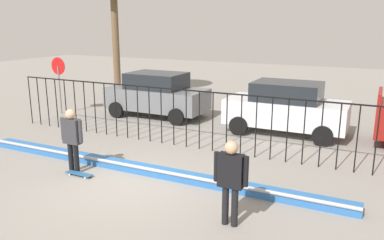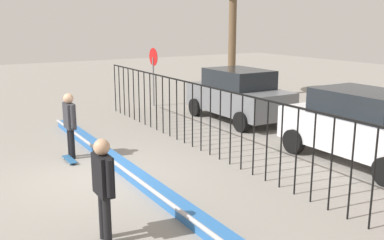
{
  "view_description": "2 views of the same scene",
  "coord_description": "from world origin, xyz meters",
  "views": [
    {
      "loc": [
        5.58,
        -7.57,
        4.0
      ],
      "look_at": [
        0.73,
        2.31,
        1.23
      ],
      "focal_mm": 36.65,
      "sensor_mm": 36.0,
      "label": 1
    },
    {
      "loc": [
        9.61,
        -3.02,
        3.63
      ],
      "look_at": [
        0.89,
        2.26,
        1.3
      ],
      "focal_mm": 40.75,
      "sensor_mm": 36.0,
      "label": 2
    }
  ],
  "objects": [
    {
      "name": "ground_plane",
      "position": [
        0.0,
        0.0,
        0.0
      ],
      "size": [
        60.0,
        60.0,
        0.0
      ],
      "primitive_type": "plane",
      "color": "gray"
    },
    {
      "name": "skateboarder",
      "position": [
        -1.73,
        0.04,
        1.06
      ],
      "size": [
        0.71,
        0.27,
        1.77
      ],
      "rotation": [
        0.0,
        0.0,
        0.02
      ],
      "color": "black",
      "rests_on": "ground"
    },
    {
      "name": "bowl_coping_ledge",
      "position": [
        0.0,
        0.8,
        0.12
      ],
      "size": [
        11.0,
        0.4,
        0.27
      ],
      "color": "#2D6BB7",
      "rests_on": "ground"
    },
    {
      "name": "perimeter_fence",
      "position": [
        0.0,
        3.38,
        1.17
      ],
      "size": [
        14.04,
        0.04,
        1.91
      ],
      "color": "black",
      "rests_on": "ground"
    },
    {
      "name": "stop_sign",
      "position": [
        -7.22,
        5.22,
        1.62
      ],
      "size": [
        0.76,
        0.07,
        2.5
      ],
      "color": "slate",
      "rests_on": "ground"
    },
    {
      "name": "parked_car_white",
      "position": [
        2.53,
        6.42,
        0.97
      ],
      "size": [
        4.3,
        2.12,
        1.9
      ],
      "rotation": [
        0.0,
        0.0,
        0.02
      ],
      "color": "silver",
      "rests_on": "ground"
    },
    {
      "name": "camera_operator",
      "position": [
        3.1,
        -0.78,
        1.07
      ],
      "size": [
        0.72,
        0.27,
        1.78
      ],
      "rotation": [
        0.0,
        0.0,
        2.98
      ],
      "color": "black",
      "rests_on": "ground"
    },
    {
      "name": "parked_car_gray",
      "position": [
        -3.07,
        6.64,
        0.97
      ],
      "size": [
        4.3,
        2.12,
        1.9
      ],
      "rotation": [
        0.0,
        0.0,
        -0.06
      ],
      "color": "slate",
      "rests_on": "ground"
    },
    {
      "name": "skateboard",
      "position": [
        -1.44,
        -0.11,
        0.06
      ],
      "size": [
        0.8,
        0.2,
        0.07
      ],
      "rotation": [
        0.0,
        0.0,
        -0.36
      ],
      "color": "#26598C",
      "rests_on": "ground"
    }
  ]
}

